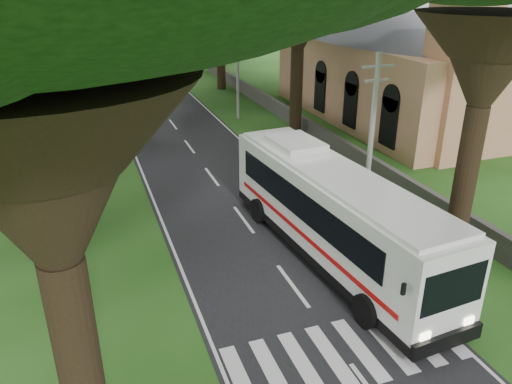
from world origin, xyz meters
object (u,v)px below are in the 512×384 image
(pole_near, at_px, (371,138))
(coach_bus, at_px, (332,211))
(distant_car_b, at_px, (126,65))
(distant_car_a, at_px, (123,79))
(distant_car_c, at_px, (131,53))
(pole_mid, at_px, (238,68))
(church, at_px, (403,59))
(pole_far, at_px, (185,40))
(pedestrian, at_px, (70,211))

(pole_near, xyz_separation_m, coach_bus, (-3.13, -2.43, -2.08))
(distant_car_b, bearing_deg, distant_car_a, -97.11)
(pole_near, xyz_separation_m, distant_car_a, (-7.54, 37.51, -3.56))
(coach_bus, bearing_deg, distant_car_c, 86.35)
(pole_mid, distance_m, distant_car_a, 19.39)
(pole_mid, height_order, coach_bus, pole_mid)
(church, relative_size, pole_far, 3.00)
(distant_car_a, relative_size, pedestrian, 1.98)
(coach_bus, height_order, distant_car_a, coach_bus)
(distant_car_a, height_order, distant_car_b, distant_car_b)
(pole_far, relative_size, coach_bus, 0.60)
(pole_near, bearing_deg, pole_mid, 90.00)
(pole_near, distance_m, distant_car_b, 47.06)
(distant_car_b, bearing_deg, church, -58.16)
(distant_car_c, height_order, pedestrian, pedestrian)
(distant_car_a, height_order, distant_car_c, distant_car_c)
(church, relative_size, distant_car_a, 6.92)
(church, xyz_separation_m, distant_car_a, (-19.91, 21.96, -4.29))
(church, xyz_separation_m, distant_car_c, (-16.79, 41.11, -4.19))
(pole_near, height_order, pedestrian, pole_near)
(church, xyz_separation_m, pole_far, (-12.36, 24.45, -0.73))
(pole_near, height_order, pole_far, same)
(pole_mid, bearing_deg, church, -19.81)
(pole_near, height_order, pole_mid, same)
(pole_near, distance_m, pedestrian, 14.37)
(pedestrian, bearing_deg, pole_mid, -54.67)
(coach_bus, distance_m, pedestrian, 12.16)
(church, xyz_separation_m, pedestrian, (-25.78, -11.59, -4.03))
(pole_far, relative_size, distant_car_c, 1.68)
(pole_mid, distance_m, distant_car_b, 27.47)
(pole_far, relative_size, distant_car_a, 2.31)
(distant_car_b, distance_m, pedestrian, 43.15)
(pole_mid, height_order, distant_car_b, pole_mid)
(distant_car_b, height_order, pedestrian, pedestrian)
(pole_near, distance_m, pole_far, 40.00)
(pedestrian, bearing_deg, church, -80.57)
(church, bearing_deg, coach_bus, -130.76)
(pole_near, relative_size, pole_mid, 1.00)
(church, relative_size, distant_car_c, 5.04)
(pole_mid, relative_size, coach_bus, 0.60)
(pole_near, height_order, distant_car_b, pole_near)
(pole_far, bearing_deg, pedestrian, -110.41)
(pole_far, bearing_deg, pole_near, -90.00)
(church, height_order, distant_car_a, church)
(coach_bus, bearing_deg, distant_car_b, 88.80)
(pole_near, distance_m, distant_car_c, 56.94)
(pole_mid, relative_size, pole_far, 1.00)
(pole_near, bearing_deg, coach_bus, -142.19)
(coach_bus, xyz_separation_m, distant_car_a, (-4.41, 39.94, -1.48))
(pole_mid, relative_size, distant_car_c, 1.68)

